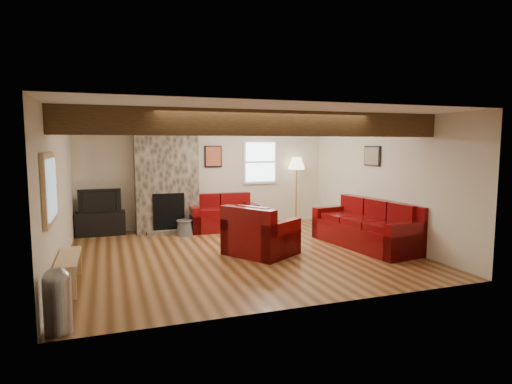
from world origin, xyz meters
The scene contains 18 objects.
room centered at (0.00, 0.00, 1.25)m, with size 8.00×8.00×8.00m.
oak_beam centered at (0.00, -1.25, 2.31)m, with size 6.00×0.36×0.38m, color black.
chimney_breast centered at (-1.00, 2.49, 1.22)m, with size 1.40×0.67×2.50m.
back_window centered at (1.35, 2.71, 1.55)m, with size 0.90×0.08×1.10m, color silver, non-canonical shape.
hatch_window centered at (-2.96, -1.50, 1.45)m, with size 0.08×1.00×0.90m, color tan, non-canonical shape.
ceiling_dome centered at (0.90, 0.90, 2.44)m, with size 0.40×0.40×0.18m, color white, non-canonical shape.
artwork_back centered at (0.15, 2.71, 1.70)m, with size 0.42×0.06×0.52m, color black, non-canonical shape.
artwork_right centered at (2.96, 0.30, 1.75)m, with size 0.06×0.55×0.42m, color black, non-canonical shape.
sofa_three centered at (2.48, -0.29, 0.45)m, with size 2.31×0.97×0.89m, color #4D050A, non-canonical shape.
loveseat centered at (0.24, 2.23, 0.41)m, with size 1.55×0.89×0.82m, color #4D050A, non-canonical shape.
armchair_red centered at (0.33, -0.17, 0.45)m, with size 1.11×0.97×0.90m, color #4D050A, non-canonical shape.
coffee_table centered at (0.80, 0.03, 0.20)m, with size 0.81×0.81×0.42m.
tv_cabinet centered at (-2.45, 2.53, 0.26)m, with size 1.04×0.42×0.52m, color black.
television centered at (-2.45, 2.53, 0.77)m, with size 0.89×0.12×0.51m, color black.
floor_lamp centered at (2.25, 2.49, 1.42)m, with size 0.43×0.43×1.66m.
pine_bench centered at (-2.83, -1.01, 0.22)m, with size 0.28×1.19×0.44m, color tan, non-canonical shape.
pedal_bin centered at (-2.82, -2.55, 0.36)m, with size 0.29×0.29×0.72m, color #96969A, non-canonical shape.
coal_bucket centered at (-0.71, 1.89, 0.17)m, with size 0.37×0.37×0.35m, color slate, non-canonical shape.
Camera 1 is at (-2.27, -7.35, 2.00)m, focal length 30.00 mm.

